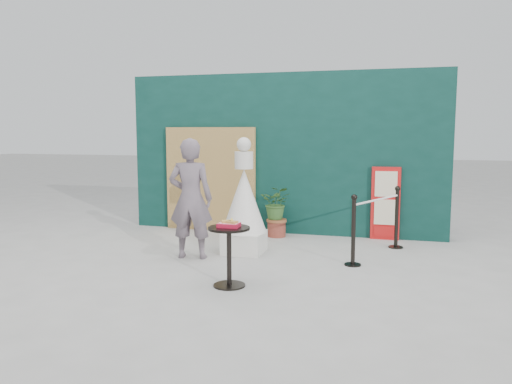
% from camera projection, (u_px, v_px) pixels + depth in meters
% --- Properties ---
extents(ground, '(60.00, 60.00, 0.00)m').
position_uv_depth(ground, '(232.00, 277.00, 6.59)').
color(ground, '#ADAAA5').
rests_on(ground, ground).
extents(back_wall, '(6.00, 0.30, 3.00)m').
position_uv_depth(back_wall, '(283.00, 154.00, 9.43)').
color(back_wall, '#0A2D27').
rests_on(back_wall, ground).
extents(bamboo_fence, '(1.80, 0.08, 2.00)m').
position_uv_depth(bamboo_fence, '(210.00, 179.00, 9.66)').
color(bamboo_fence, tan).
rests_on(bamboo_fence, ground).
extents(woman, '(0.73, 0.54, 1.83)m').
position_uv_depth(woman, '(191.00, 199.00, 7.53)').
color(woman, slate).
rests_on(woman, ground).
extents(menu_board, '(0.50, 0.07, 1.30)m').
position_uv_depth(menu_board, '(385.00, 203.00, 8.84)').
color(menu_board, red).
rests_on(menu_board, ground).
extents(statue, '(0.71, 0.71, 1.83)m').
position_uv_depth(statue, '(244.00, 206.00, 7.87)').
color(statue, silver).
rests_on(statue, ground).
extents(cafe_table, '(0.52, 0.52, 0.75)m').
position_uv_depth(cafe_table, '(229.00, 247.00, 6.17)').
color(cafe_table, black).
rests_on(cafe_table, ground).
extents(food_basket, '(0.26, 0.19, 0.11)m').
position_uv_depth(food_basket, '(229.00, 224.00, 6.14)').
color(food_basket, red).
rests_on(food_basket, cafe_table).
extents(planter, '(0.55, 0.47, 0.93)m').
position_uv_depth(planter, '(277.00, 207.00, 9.10)').
color(planter, brown).
rests_on(planter, ground).
extents(stanchion_barrier, '(0.84, 1.54, 1.03)m').
position_uv_depth(stanchion_barrier, '(377.00, 225.00, 7.68)').
color(stanchion_barrier, black).
rests_on(stanchion_barrier, ground).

